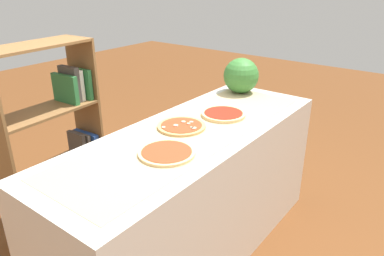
# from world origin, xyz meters

# --- Properties ---
(ground_plane) EXTENTS (12.00, 12.00, 0.00)m
(ground_plane) POSITION_xyz_m (0.00, 0.00, 0.00)
(ground_plane) COLOR brown
(counter) EXTENTS (2.05, 0.72, 0.89)m
(counter) POSITION_xyz_m (0.00, 0.00, 0.45)
(counter) COLOR beige
(counter) RESTS_ON ground_plane
(parchment_paper) EXTENTS (1.87, 0.56, 0.00)m
(parchment_paper) POSITION_xyz_m (0.00, 0.00, 0.90)
(parchment_paper) COLOR tan
(parchment_paper) RESTS_ON counter
(pizza_plain_0) EXTENTS (0.30, 0.30, 0.02)m
(pizza_plain_0) POSITION_xyz_m (-0.33, -0.08, 0.91)
(pizza_plain_0) COLOR #E5C17F
(pizza_plain_0) RESTS_ON parchment_paper
(pizza_mushroom_1) EXTENTS (0.30, 0.30, 0.02)m
(pizza_mushroom_1) POSITION_xyz_m (-0.00, 0.08, 0.91)
(pizza_mushroom_1) COLOR tan
(pizza_mushroom_1) RESTS_ON parchment_paper
(pizza_plain_2) EXTENTS (0.29, 0.29, 0.02)m
(pizza_plain_2) POSITION_xyz_m (0.33, -0.01, 0.91)
(pizza_plain_2) COLOR #E5C17F
(pizza_plain_2) RESTS_ON parchment_paper
(watermelon) EXTENTS (0.28, 0.28, 0.28)m
(watermelon) POSITION_xyz_m (0.85, 0.16, 1.03)
(watermelon) COLOR #387A33
(watermelon) RESTS_ON counter
(bookshelf) EXTENTS (0.76, 0.34, 1.36)m
(bookshelf) POSITION_xyz_m (-0.27, 1.00, 0.66)
(bookshelf) COLOR brown
(bookshelf) RESTS_ON ground_plane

